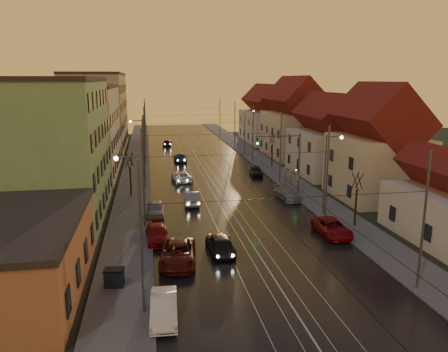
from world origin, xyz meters
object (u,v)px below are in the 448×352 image
driving_car_1 (191,198)px  parked_left_1 (178,254)px  driving_car_3 (180,158)px  parked_right_0 (332,227)px  parked_right_2 (256,171)px  dumpster (114,278)px  street_lamp_2 (140,142)px  traffic_light_mast (291,156)px  driving_car_2 (181,177)px  parked_right_1 (287,194)px  parked_left_3 (155,209)px  parked_left_0 (164,308)px  street_lamp_0 (135,196)px  street_lamp_3 (246,127)px  street_lamp_1 (328,166)px  driving_car_0 (220,244)px  driving_car_4 (167,143)px  parked_left_2 (157,234)px

driving_car_1 → parked_left_1: parked_left_1 is taller
driving_car_3 → parked_right_0: parked_right_0 is taller
parked_right_2 → dumpster: parked_right_2 is taller
street_lamp_2 → traffic_light_mast: (17.10, -12.00, -0.29)m
driving_car_2 → parked_right_1: driving_car_2 is taller
driving_car_2 → parked_left_3: size_ratio=1.18×
parked_left_0 → dumpster: 5.22m
street_lamp_0 → street_lamp_3: size_ratio=1.00×
street_lamp_2 → street_lamp_1: bearing=-47.7°
driving_car_1 → street_lamp_0: bearing=71.8°
street_lamp_3 → driving_car_3: street_lamp_3 is taller
driving_car_2 → parked_right_0: size_ratio=0.97×
parked_right_0 → parked_right_2: bearing=92.5°
driving_car_2 → driving_car_3: 14.19m
driving_car_2 → parked_left_1: bearing=79.0°
driving_car_0 → parked_right_1: driving_car_0 is taller
driving_car_4 → parked_left_2: driving_car_4 is taller
parked_right_0 → driving_car_2: bearing=117.5°
street_lamp_3 → parked_right_0: street_lamp_3 is taller
parked_right_0 → parked_right_2: 24.37m
driving_car_3 → street_lamp_0: bearing=79.9°
parked_right_2 → parked_right_0: bearing=-82.7°
driving_car_3 → parked_left_0: (-4.44, -47.75, 0.01)m
driving_car_3 → parked_right_2: size_ratio=1.16×
parked_left_0 → parked_left_2: (-0.10, 12.26, -0.04)m
parked_left_2 → parked_right_2: (14.20, 23.25, 0.04)m
parked_left_0 → street_lamp_0: bearing=102.8°
street_lamp_2 → parked_left_0: bearing=-87.5°
street_lamp_0 → street_lamp_3: bearing=67.5°
driving_car_3 → driving_car_4: bearing=-87.0°
parked_right_0 → parked_right_1: (-0.22, 11.70, -0.03)m
driving_car_1 → parked_left_1: size_ratio=0.81×
parked_left_2 → parked_right_1: size_ratio=0.98×
street_lamp_1 → driving_car_3: (-12.17, 30.97, -4.21)m
street_lamp_1 → parked_right_1: (-2.03, 6.06, -4.23)m
street_lamp_3 → driving_car_2: (-13.04, -19.20, -4.22)m
driving_car_1 → dumpster: (-6.80, -18.39, -0.03)m
driving_car_3 → parked_left_1: size_ratio=0.85×
driving_car_0 → parked_left_3: size_ratio=1.12×
driving_car_1 → driving_car_2: bearing=-85.8°
driving_car_0 → parked_left_1: 3.65m
driving_car_1 → dumpster: 19.60m
street_lamp_3 → driving_car_0: 45.73m
driving_car_4 → street_lamp_2: bearing=88.4°
traffic_light_mast → dumpster: (-18.50, -20.51, -3.90)m
street_lamp_1 → street_lamp_3: (0.00, 36.00, 0.00)m
driving_car_1 → driving_car_4: (-0.67, 42.64, -0.06)m
parked_left_1 → parked_left_2: bearing=112.1°
driving_car_1 → driving_car_3: size_ratio=0.95×
dumpster → parked_left_0: bearing=-49.0°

